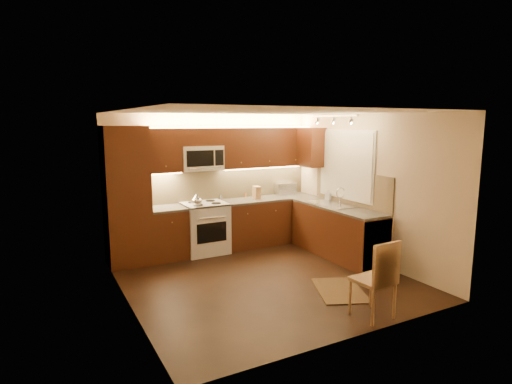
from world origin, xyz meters
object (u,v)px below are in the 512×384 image
microwave (201,158)px  dining_chair (373,278)px  stove (205,228)px  toaster_oven (284,188)px  knife_block (257,192)px  soap_bottle (328,195)px  kettle (197,200)px  sink (332,200)px

microwave → dining_chair: bearing=-76.3°
stove → toaster_oven: (1.82, 0.20, 0.56)m
knife_block → soap_bottle: 1.36m
stove → microwave: size_ratio=1.21×
toaster_oven → dining_chair: bearing=-99.5°
kettle → toaster_oven: size_ratio=0.54×
toaster_oven → soap_bottle: toaster_oven is taller
toaster_oven → dining_chair: size_ratio=0.42×
stove → soap_bottle: size_ratio=4.64×
stove → toaster_oven: toaster_oven is taller
kettle → dining_chair: size_ratio=0.23×
knife_block → dining_chair: knife_block is taller
kettle → dining_chair: bearing=-76.5°
stove → toaster_oven: 1.91m
stove → knife_block: 1.23m
sink → knife_block: bearing=128.0°
stove → knife_block: (1.09, 0.04, 0.56)m
toaster_oven → sink: bearing=-76.6°
stove → knife_block: knife_block is taller
sink → toaster_oven: size_ratio=2.10×
microwave → sink: 2.48m
stove → dining_chair: dining_chair is taller
sink → toaster_oven: bearing=97.8°
microwave → dining_chair: microwave is taller
soap_bottle → kettle: bearing=144.2°
sink → dining_chair: size_ratio=0.88×
microwave → kettle: (-0.22, -0.33, -0.69)m
knife_block → soap_bottle: bearing=-29.5°
knife_block → dining_chair: 3.46m
kettle → soap_bottle: bearing=-17.8°
stove → kettle: bearing=-138.0°
kettle → dining_chair: (1.07, -3.18, -0.54)m
dining_chair → knife_block: bearing=82.1°
toaster_oven → soap_bottle: 1.01m
toaster_oven → dining_chair: (-0.96, -3.58, -0.54)m
knife_block → kettle: bearing=-164.3°
toaster_oven → soap_bottle: size_ratio=2.07×
sink → knife_block: 1.48m
sink → soap_bottle: size_ratio=4.34×
microwave → knife_block: microwave is taller
microwave → sink: microwave is taller
toaster_oven → soap_bottle: (0.38, -0.94, -0.02)m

